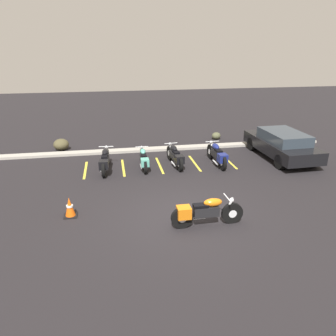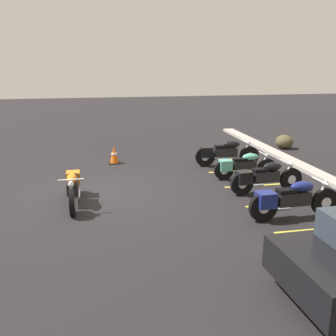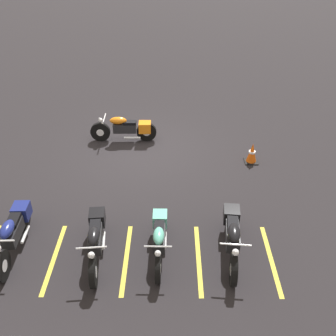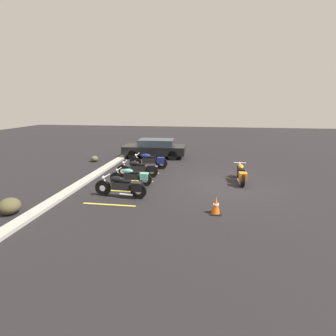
{
  "view_description": "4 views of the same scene",
  "coord_description": "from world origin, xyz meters",
  "views": [
    {
      "loc": [
        -1.95,
        -8.75,
        4.98
      ],
      "look_at": [
        0.09,
        2.62,
        0.63
      ],
      "focal_mm": 35.0,
      "sensor_mm": 36.0,
      "label": 1
    },
    {
      "loc": [
        10.38,
        -0.1,
        3.54
      ],
      "look_at": [
        0.5,
        1.83,
        0.79
      ],
      "focal_mm": 42.0,
      "sensor_mm": 36.0,
      "label": 2
    },
    {
      "loc": [
        -0.9,
        10.77,
        6.44
      ],
      "look_at": [
        -0.82,
        2.11,
        0.73
      ],
      "focal_mm": 42.0,
      "sensor_mm": 36.0,
      "label": 3
    },
    {
      "loc": [
        -12.03,
        0.98,
        3.81
      ],
      "look_at": [
        0.58,
        2.93,
        0.59
      ],
      "focal_mm": 28.0,
      "sensor_mm": 36.0,
      "label": 4
    }
  ],
  "objects": [
    {
      "name": "motorcycle_orange_featured",
      "position": [
        0.56,
        -0.65,
        0.45
      ],
      "size": [
        2.17,
        0.61,
        0.85
      ],
      "rotation": [
        0.0,
        0.0,
        0.01
      ],
      "color": "black",
      "rests_on": "ground"
    },
    {
      "name": "parked_bike_1",
      "position": [
        -0.65,
        4.4,
        0.42
      ],
      "size": [
        0.57,
        2.02,
        0.79
      ],
      "rotation": [
        0.0,
        0.0,
        1.57
      ],
      "color": "black",
      "rests_on": "ground"
    },
    {
      "name": "concrete_curb",
      "position": [
        0.0,
        6.89,
        0.06
      ],
      "size": [
        18.0,
        0.5,
        0.12
      ],
      "primitive_type": "cube",
      "color": "#A8A399",
      "rests_on": "ground"
    },
    {
      "name": "parked_bike_2",
      "position": [
        0.74,
        4.46,
        0.45
      ],
      "size": [
        0.62,
        2.17,
        0.85
      ],
      "rotation": [
        0.0,
        0.0,
        1.67
      ],
      "color": "black",
      "rests_on": "ground"
    },
    {
      "name": "stall_line_3",
      "position": [
        1.68,
        4.65,
        0.0
      ],
      "size": [
        0.1,
        2.1,
        0.0
      ],
      "primitive_type": "cube",
      "color": "gold",
      "rests_on": "ground"
    },
    {
      "name": "parked_bike_3",
      "position": [
        2.59,
        4.29,
        0.47
      ],
      "size": [
        0.63,
        2.25,
        0.88
      ],
      "rotation": [
        0.0,
        0.0,
        1.6
      ],
      "color": "black",
      "rests_on": "ground"
    },
    {
      "name": "stall_line_4",
      "position": [
        3.27,
        4.65,
        0.0
      ],
      "size": [
        0.1,
        2.1,
        0.0
      ],
      "primitive_type": "cube",
      "color": "gold",
      "rests_on": "ground"
    },
    {
      "name": "traffic_cone",
      "position": [
        -3.34,
        0.63,
        0.3
      ],
      "size": [
        0.4,
        0.4,
        0.63
      ],
      "color": "black",
      "rests_on": "ground"
    },
    {
      "name": "landscape_rock_0",
      "position": [
        -4.45,
        7.75,
        0.29
      ],
      "size": [
        0.85,
        0.81,
        0.58
      ],
      "primitive_type": "ellipsoid",
      "rotation": [
        0.0,
        0.0,
        0.15
      ],
      "color": "#4E482E",
      "rests_on": "ground"
    },
    {
      "name": "stall_line_1",
      "position": [
        -1.52,
        4.65,
        0.0
      ],
      "size": [
        0.1,
        2.1,
        0.0
      ],
      "primitive_type": "cube",
      "color": "gold",
      "rests_on": "ground"
    },
    {
      "name": "ground",
      "position": [
        0.0,
        0.0,
        0.0
      ],
      "size": [
        60.0,
        60.0,
        0.0
      ],
      "primitive_type": "plane",
      "color": "black"
    },
    {
      "name": "stall_line_0",
      "position": [
        -3.12,
        4.65,
        0.0
      ],
      "size": [
        0.1,
        2.1,
        0.0
      ],
      "primitive_type": "cube",
      "color": "gold",
      "rests_on": "ground"
    },
    {
      "name": "landscape_rock_1",
      "position": [
        3.87,
        8.33,
        0.19
      ],
      "size": [
        0.71,
        0.7,
        0.39
      ],
      "primitive_type": "ellipsoid",
      "rotation": [
        0.0,
        0.0,
        0.7
      ],
      "color": "#505339",
      "rests_on": "ground"
    },
    {
      "name": "car_black",
      "position": [
        5.82,
        4.67,
        0.68
      ],
      "size": [
        1.92,
        4.35,
        1.29
      ],
      "rotation": [
        0.0,
        0.0,
        1.6
      ],
      "color": "black",
      "rests_on": "ground"
    },
    {
      "name": "parked_bike_0",
      "position": [
        -2.26,
        4.35,
        0.47
      ],
      "size": [
        0.63,
        2.24,
        0.88
      ],
      "rotation": [
        0.0,
        0.0,
        1.48
      ],
      "color": "black",
      "rests_on": "ground"
    },
    {
      "name": "stall_line_2",
      "position": [
        0.08,
        4.65,
        0.0
      ],
      "size": [
        0.1,
        2.1,
        0.0
      ],
      "primitive_type": "cube",
      "color": "gold",
      "rests_on": "ground"
    }
  ]
}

